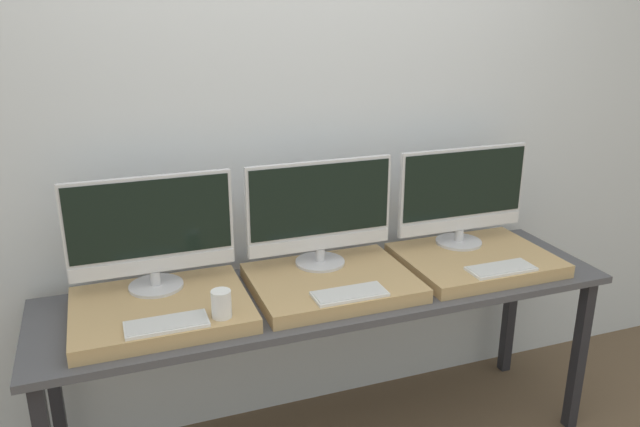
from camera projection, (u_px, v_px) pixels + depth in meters
name	position (u px, v px, depth m)	size (l,w,h in m)	color
wall_back	(300.00, 146.00, 2.74)	(8.00, 0.04, 2.60)	silver
workbench	(331.00, 303.00, 2.59)	(2.35, 0.63, 0.79)	#47474C
wooden_riser_left	(161.00, 309.00, 2.32)	(0.65, 0.51, 0.06)	tan
monitor_left	(151.00, 231.00, 2.36)	(0.63, 0.21, 0.45)	silver
keyboard_left	(167.00, 324.00, 2.15)	(0.28, 0.12, 0.01)	silver
mug	(221.00, 304.00, 2.20)	(0.07, 0.07, 0.10)	white
wooden_riser_center	(332.00, 283.00, 2.55)	(0.65, 0.51, 0.06)	tan
monitor_center	(320.00, 211.00, 2.59)	(0.63, 0.21, 0.45)	silver
keyboard_center	(350.00, 294.00, 2.37)	(0.28, 0.12, 0.01)	silver
wooden_riser_right	(475.00, 260.00, 2.77)	(0.65, 0.51, 0.06)	tan
monitor_right	(462.00, 194.00, 2.81)	(0.63, 0.21, 0.45)	silver
keyboard_right	(501.00, 269.00, 2.59)	(0.28, 0.12, 0.01)	silver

